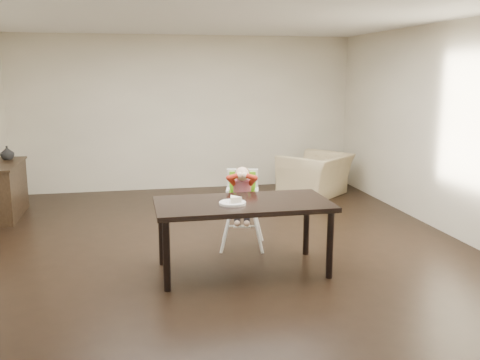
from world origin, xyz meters
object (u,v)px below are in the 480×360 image
(dining_table, at_px, (243,209))
(high_chair, at_px, (242,190))
(armchair, at_px, (315,168))
(sideboard, at_px, (5,190))

(dining_table, distance_m, high_chair, 0.83)
(dining_table, relative_size, high_chair, 1.85)
(dining_table, relative_size, armchair, 1.66)
(high_chair, distance_m, sideboard, 3.67)
(dining_table, height_order, armchair, armchair)
(dining_table, height_order, sideboard, sideboard)
(armchair, height_order, sideboard, armchair)
(dining_table, distance_m, sideboard, 4.05)
(armchair, xyz_separation_m, sideboard, (-4.85, -0.42, -0.08))
(armchair, bearing_deg, dining_table, 18.33)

